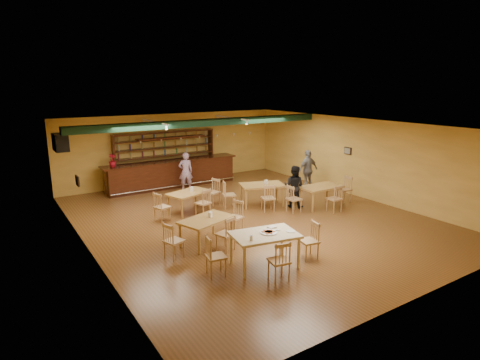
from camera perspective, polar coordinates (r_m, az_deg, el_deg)
floor at (r=13.12m, az=1.35°, el=-5.42°), size 12.00×12.00×0.00m
ceiling_beam at (r=14.87m, az=-4.69°, el=8.14°), size 10.00×0.30×0.25m
track_rail_left at (r=14.67m, az=-12.10°, el=8.08°), size 0.05×2.50×0.05m
track_rail_right at (r=16.08m, az=-1.27°, el=8.84°), size 0.05×2.50×0.05m
ac_unit at (r=14.76m, az=-24.09°, el=4.92°), size 0.34×0.70×0.48m
picture_left at (r=11.73m, az=-22.11°, el=-0.10°), size 0.04×0.34×0.28m
picture_right at (r=16.28m, az=15.06°, el=4.03°), size 0.04×0.34×0.28m
bar_counter at (r=17.14m, az=-9.62°, el=0.91°), size 5.78×0.85×1.13m
back_bar_hutch at (r=17.60m, az=-10.51°, el=3.11°), size 4.47×0.40×2.28m
poinsettia at (r=16.20m, az=-17.69°, el=2.67°), size 0.36×0.36×0.50m
dining_table_a at (r=13.72m, az=-7.24°, el=-3.13°), size 1.60×1.23×0.71m
dining_table_b at (r=14.44m, az=3.14°, el=-2.07°), size 1.74×1.36×0.76m
dining_table_c at (r=11.01m, az=-4.76°, el=-7.27°), size 1.65×1.27×0.72m
dining_table_d at (r=14.52m, az=11.33°, el=-2.28°), size 1.50×0.92×0.74m
near_table at (r=9.70m, az=3.50°, el=-9.88°), size 1.70×1.26×0.83m
pizza_tray at (r=9.61m, az=4.07°, el=-7.43°), size 0.55×0.55×0.01m
parmesan_shaker at (r=9.13m, az=1.62°, el=-8.22°), size 0.09×0.09×0.11m
napkin_stack at (r=9.92m, az=4.59°, el=-6.70°), size 0.21×0.17×0.03m
pizza_server at (r=9.74m, az=4.66°, el=-7.09°), size 0.32×0.24×0.00m
side_plate at (r=9.74m, az=7.21°, el=-7.23°), size 0.26×0.26×0.01m
patron_bar at (r=16.45m, az=-7.73°, el=1.22°), size 0.65×0.51×1.56m
patron_right_a at (r=14.22m, az=7.67°, el=-0.90°), size 0.87×0.91×1.49m
patron_right_b at (r=16.62m, az=9.63°, el=1.43°), size 0.97×0.42×1.65m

